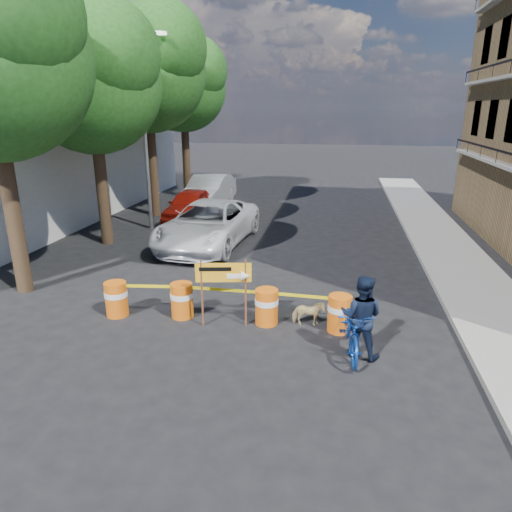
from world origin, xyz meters
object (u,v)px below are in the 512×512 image
at_px(pedestrian, 361,317).
at_px(sedan_silver, 209,191).
at_px(bicycle, 353,307).
at_px(sedan_red, 190,205).
at_px(barrel_far_right, 340,313).
at_px(detour_sign, 230,278).
at_px(barrel_far_left, 116,298).
at_px(dog, 308,313).
at_px(suv_white, 208,224).
at_px(barrel_mid_left, 182,300).
at_px(barrel_mid_right, 267,306).

bearing_deg(pedestrian, sedan_silver, -50.12).
distance_m(bicycle, sedan_red, 13.41).
distance_m(barrel_far_right, sedan_silver, 15.31).
distance_m(barrel_far_right, detour_sign, 2.73).
height_order(barrel_far_left, dog, barrel_far_left).
distance_m(dog, suv_white, 7.65).
bearing_deg(pedestrian, barrel_far_left, 3.99).
xyz_separation_m(suv_white, sedan_red, (-2.00, 3.86, -0.11)).
relative_size(detour_sign, pedestrian, 0.94).
xyz_separation_m(barrel_mid_left, suv_white, (-1.11, 6.35, 0.36)).
relative_size(barrel_far_right, sedan_red, 0.21).
xyz_separation_m(barrel_far_left, sedan_silver, (-1.43, 13.72, 0.37)).
bearing_deg(suv_white, barrel_mid_left, -75.38).
relative_size(barrel_far_left, sedan_red, 0.21).
height_order(barrel_mid_left, barrel_mid_right, same).
bearing_deg(barrel_mid_right, sedan_red, 117.38).
height_order(barrel_mid_right, bicycle, bicycle).
distance_m(barrel_far_left, sedan_red, 10.53).
bearing_deg(dog, detour_sign, 93.11).
xyz_separation_m(bicycle, sedan_silver, (-7.32, 14.53, -0.22)).
relative_size(barrel_mid_right, barrel_far_right, 1.00).
height_order(barrel_far_left, suv_white, suv_white).
relative_size(barrel_mid_right, suv_white, 0.15).
bearing_deg(bicycle, detour_sign, 159.93).
distance_m(barrel_far_left, suv_white, 6.60).
height_order(barrel_mid_right, dog, barrel_mid_right).
xyz_separation_m(barrel_mid_right, sedan_red, (-5.29, 10.21, 0.25)).
bearing_deg(bicycle, sedan_red, 117.73).
bearing_deg(pedestrian, sedan_red, -43.80).
distance_m(barrel_mid_left, pedestrian, 4.55).
relative_size(barrel_far_right, pedestrian, 0.49).
distance_m(detour_sign, sedan_silver, 14.48).
height_order(barrel_mid_right, suv_white, suv_white).
distance_m(barrel_far_right, suv_white, 8.19).
xyz_separation_m(barrel_far_left, pedestrian, (6.05, -0.94, 0.44)).
bearing_deg(barrel_mid_right, suv_white, 117.37).
xyz_separation_m(barrel_far_left, barrel_far_right, (5.62, 0.14, 0.00)).
relative_size(barrel_far_right, bicycle, 0.42).
relative_size(detour_sign, sedan_silver, 0.34).
relative_size(barrel_mid_right, dog, 1.16).
height_order(barrel_far_left, sedan_red, sedan_red).
bearing_deg(detour_sign, pedestrian, -27.75).
relative_size(barrel_mid_left, sedan_red, 0.21).
distance_m(barrel_far_left, bicycle, 5.97).
distance_m(barrel_mid_right, sedan_silver, 14.51).
bearing_deg(barrel_far_right, barrel_mid_right, 177.47).
bearing_deg(suv_white, pedestrian, -49.17).
xyz_separation_m(barrel_far_left, barrel_mid_left, (1.68, 0.22, 0.00)).
xyz_separation_m(bicycle, suv_white, (-5.32, 7.38, -0.23)).
relative_size(sedan_red, sedan_silver, 0.83).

